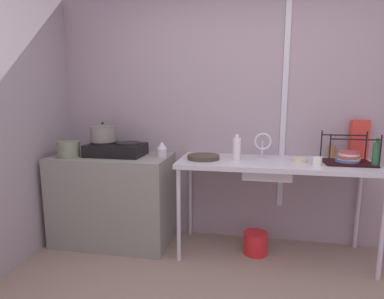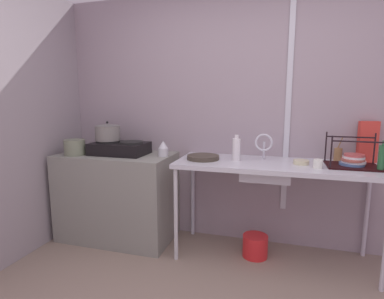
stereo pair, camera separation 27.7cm
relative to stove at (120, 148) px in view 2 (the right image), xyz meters
name	(u,v)px [view 2 (the right image)]	position (x,y,z in m)	size (l,w,h in m)	color
wall_back	(257,120)	(1.30, 0.36, 0.28)	(4.73, 0.10, 2.43)	#9D8D96
wall_metal_strip	(288,108)	(1.58, 0.30, 0.40)	(0.05, 0.01, 1.94)	silver
counter_concrete	(118,196)	(-0.05, 0.00, -0.50)	(1.13, 0.62, 0.88)	gray
counter_sink	(274,170)	(1.49, 0.00, -0.12)	(1.70, 0.62, 0.88)	silver
stove	(120,148)	(0.00, 0.00, 0.00)	(0.54, 0.35, 0.13)	black
pot_on_left_burner	(108,132)	(-0.13, 0.00, 0.16)	(0.25, 0.25, 0.19)	slate
pot_beside_stove	(75,147)	(-0.41, -0.16, 0.01)	(0.20, 0.20, 0.15)	slate
percolator	(163,149)	(0.46, 0.02, 0.01)	(0.10, 0.10, 0.15)	silver
sink_basin	(265,171)	(1.42, -0.05, -0.13)	(0.41, 0.33, 0.13)	silver
faucet	(264,144)	(1.39, 0.08, 0.09)	(0.16, 0.09, 0.24)	silver
frying_pan	(203,157)	(0.86, -0.02, -0.04)	(0.29, 0.29, 0.04)	#3F352B
dish_rack	(353,161)	(2.10, 0.02, -0.02)	(0.39, 0.32, 0.26)	black
cup_by_rack	(318,164)	(1.82, -0.12, -0.03)	(0.07, 0.07, 0.07)	white
small_bowl_on_drainboard	(301,162)	(1.70, 0.01, -0.05)	(0.13, 0.13, 0.04)	beige
bottle_by_sink	(236,149)	(1.16, 0.01, 0.04)	(0.07, 0.07, 0.23)	white
bottle_by_rack	(383,158)	(2.28, -0.07, 0.04)	(0.06, 0.06, 0.23)	#2C6A3D
cereal_box	(368,142)	(2.25, 0.26, 0.11)	(0.15, 0.06, 0.36)	red
utensil_jar	(338,154)	(2.03, 0.26, 0.00)	(0.07, 0.07, 0.22)	#9B6E44
bucket_on_floor	(255,246)	(1.35, -0.02, -0.84)	(0.23, 0.23, 0.20)	red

